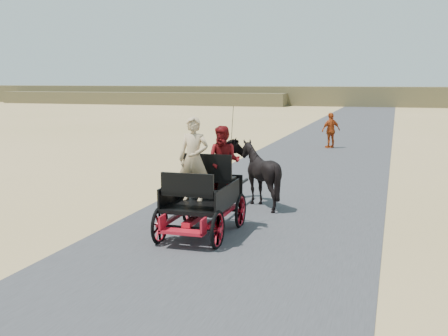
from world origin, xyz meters
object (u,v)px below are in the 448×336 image
(horse_right, at_px, (260,174))
(carriage, at_px, (202,218))
(pedestrian, at_px, (331,130))
(horse_left, at_px, (220,172))

(horse_right, bearing_deg, carriage, 79.61)
(carriage, bearing_deg, horse_right, 79.61)
(horse_right, height_order, pedestrian, pedestrian)
(carriage, distance_m, horse_left, 3.09)
(carriage, distance_m, pedestrian, 16.33)
(horse_left, bearing_deg, carriage, 100.39)
(carriage, relative_size, pedestrian, 1.39)
(carriage, height_order, horse_left, horse_left)
(horse_left, height_order, pedestrian, pedestrian)
(carriage, bearing_deg, horse_left, 100.39)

